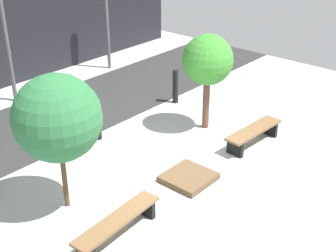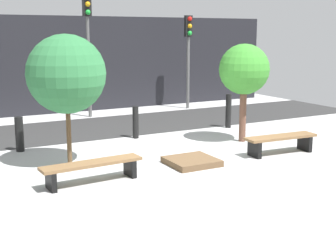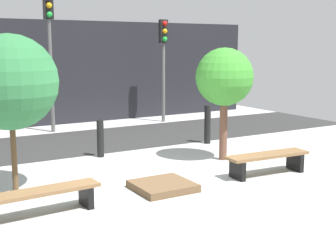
{
  "view_description": "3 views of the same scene",
  "coord_description": "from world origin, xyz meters",
  "views": [
    {
      "loc": [
        -6.95,
        -5.66,
        5.77
      ],
      "look_at": [
        0.15,
        0.48,
        1.05
      ],
      "focal_mm": 50.0,
      "sensor_mm": 36.0,
      "label": 1
    },
    {
      "loc": [
        -5.16,
        -8.79,
        2.85
      ],
      "look_at": [
        -0.17,
        0.53,
        0.74
      ],
      "focal_mm": 50.0,
      "sensor_mm": 36.0,
      "label": 2
    },
    {
      "loc": [
        -4.11,
        -7.47,
        2.62
      ],
      "look_at": [
        0.58,
        0.54,
        1.02
      ],
      "focal_mm": 50.0,
      "sensor_mm": 36.0,
      "label": 3
    }
  ],
  "objects": [
    {
      "name": "bollard_center",
      "position": [
        3.1,
        2.73,
        0.52
      ],
      "size": [
        0.18,
        0.18,
        1.04
      ],
      "primitive_type": "cylinder",
      "color": "black",
      "rests_on": "ground"
    },
    {
      "name": "tree_behind_left_bench",
      "position": [
        -2.36,
        1.04,
        1.99
      ],
      "size": [
        1.7,
        1.7,
        2.84
      ],
      "color": "brown",
      "rests_on": "ground"
    },
    {
      "name": "tree_behind_right_bench",
      "position": [
        2.36,
        1.04,
        1.9
      ],
      "size": [
        1.32,
        1.32,
        2.58
      ],
      "color": "brown",
      "rests_on": "ground"
    },
    {
      "name": "bench_right",
      "position": [
        2.36,
        -0.46,
        0.32
      ],
      "size": [
        1.86,
        0.56,
        0.44
      ],
      "rotation": [
        0.0,
        0.0,
        -0.06
      ],
      "color": "black",
      "rests_on": "ground"
    },
    {
      "name": "bollard_left",
      "position": [
        0.0,
        2.73,
        0.44
      ],
      "size": [
        0.17,
        0.17,
        0.89
      ],
      "primitive_type": "cylinder",
      "color": "black",
      "rests_on": "ground"
    },
    {
      "name": "traffic_light_mid_east",
      "position": [
        3.92,
        6.54,
        2.42
      ],
      "size": [
        0.28,
        0.27,
        3.49
      ],
      "color": "#5A5A5A",
      "rests_on": "ground"
    },
    {
      "name": "traffic_light_mid_west",
      "position": [
        0.0,
        6.54,
        2.85
      ],
      "size": [
        0.28,
        0.27,
        4.17
      ],
      "color": "#565656",
      "rests_on": "ground"
    },
    {
      "name": "planter_bed",
      "position": [
        0.0,
        -0.26,
        0.07
      ],
      "size": [
        1.04,
        1.0,
        0.14
      ],
      "primitive_type": "cube",
      "color": "brown",
      "rests_on": "ground"
    },
    {
      "name": "ground_plane",
      "position": [
        0.0,
        0.0,
        0.0
      ],
      "size": [
        18.0,
        18.0,
        0.0
      ],
      "primitive_type": "plane",
      "color": "#ADADAD"
    },
    {
      "name": "bench_left",
      "position": [
        -2.36,
        -0.46,
        0.31
      ],
      "size": [
        2.02,
        0.53,
        0.42
      ],
      "rotation": [
        0.0,
        0.0,
        0.06
      ],
      "color": "black",
      "rests_on": "ground"
    },
    {
      "name": "road_strip",
      "position": [
        0.0,
        4.62,
        0.01
      ],
      "size": [
        18.0,
        3.27,
        0.01
      ],
      "primitive_type": "cube",
      "color": "#2D2D2D",
      "rests_on": "ground"
    }
  ]
}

